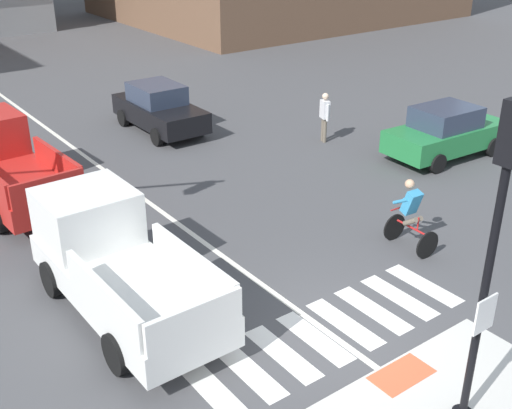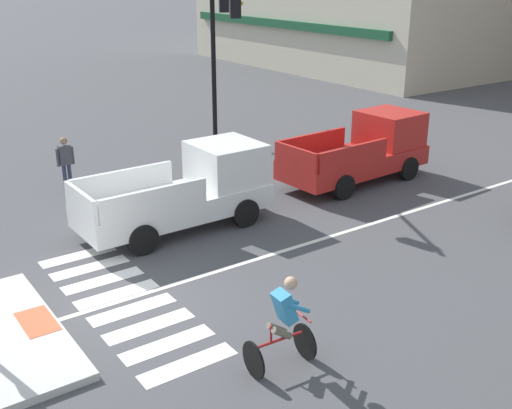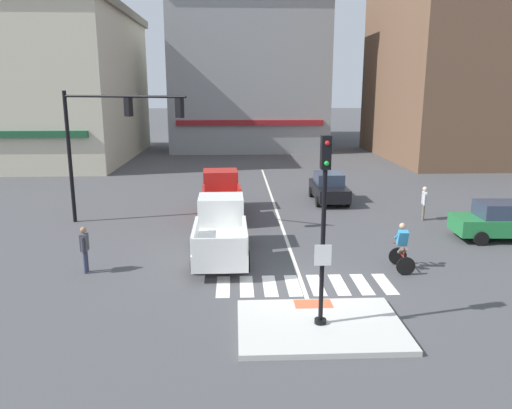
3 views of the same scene
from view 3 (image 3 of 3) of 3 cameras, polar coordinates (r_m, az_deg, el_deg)
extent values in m
plane|color=#474749|center=(16.17, 5.82, -9.74)|extent=(300.00, 300.00, 0.00)
cube|color=beige|center=(13.77, 7.44, -13.74)|extent=(4.43, 3.14, 0.15)
cube|color=#DB5B38|center=(14.82, 6.63, -11.34)|extent=(1.10, 0.60, 0.01)
cylinder|color=black|center=(13.71, 7.45, -13.24)|extent=(0.32, 0.32, 0.12)
cylinder|color=black|center=(12.92, 7.73, -4.88)|extent=(0.12, 0.12, 4.07)
cube|color=white|center=(12.91, 7.76, -5.84)|extent=(0.44, 0.03, 0.56)
cube|color=black|center=(12.38, 8.09, 5.99)|extent=(0.24, 0.28, 0.84)
sphere|color=red|center=(12.19, 8.26, 7.06)|extent=(0.12, 0.12, 0.12)
sphere|color=green|center=(12.26, 8.18, 4.74)|extent=(0.12, 0.12, 0.12)
cube|color=silver|center=(16.33, -3.82, -9.45)|extent=(0.44, 1.80, 0.01)
cube|color=silver|center=(16.33, -1.10, -9.43)|extent=(0.44, 1.80, 0.01)
cube|color=silver|center=(16.36, 1.61, -9.38)|extent=(0.44, 1.80, 0.01)
cube|color=silver|center=(16.43, 4.31, -9.31)|extent=(0.44, 1.80, 0.01)
cube|color=silver|center=(16.54, 6.97, -9.22)|extent=(0.44, 1.80, 0.01)
cube|color=silver|center=(16.68, 9.60, -9.12)|extent=(0.44, 1.80, 0.01)
cube|color=silver|center=(16.85, 12.17, -9.00)|extent=(0.44, 1.80, 0.01)
cube|color=silver|center=(17.05, 14.69, -8.86)|extent=(0.44, 1.80, 0.01)
cube|color=silver|center=(25.60, 2.47, -0.98)|extent=(0.14, 28.00, 0.01)
cylinder|color=black|center=(24.91, -20.75, 5.05)|extent=(0.18, 0.18, 6.22)
cylinder|color=black|center=(22.61, -15.28, 11.97)|extent=(5.86, 2.84, 0.11)
cube|color=black|center=(22.43, -14.55, 10.86)|extent=(0.36, 0.38, 0.80)
sphere|color=gold|center=(22.56, -14.29, 10.89)|extent=(0.12, 0.12, 0.12)
cube|color=black|center=(20.98, -8.84, 10.98)|extent=(0.36, 0.38, 0.80)
sphere|color=gold|center=(21.13, -8.60, 11.00)|extent=(0.12, 0.12, 0.12)
cube|color=gray|center=(58.75, -1.06, 14.33)|extent=(15.71, 21.69, 14.77)
cube|color=#525455|center=(59.40, -1.10, 21.81)|extent=(16.18, 22.34, 0.70)
cube|color=maroon|center=(47.86, -0.70, 9.44)|extent=(14.14, 0.30, 0.50)
cube|color=brown|center=(51.44, 26.77, 14.55)|extent=(21.08, 17.87, 17.34)
cube|color=beige|center=(50.37, -26.92, 11.85)|extent=(21.74, 19.70, 12.55)
cube|color=#237A3D|center=(23.46, 26.68, -2.12)|extent=(4.18, 1.90, 0.70)
cube|color=#2D384C|center=(23.24, 26.52, -0.53)|extent=(1.97, 1.57, 0.64)
cylinder|color=black|center=(23.75, 22.97, -2.45)|extent=(0.61, 0.21, 0.60)
cylinder|color=black|center=(22.28, 24.58, -3.59)|extent=(0.61, 0.21, 0.60)
cube|color=black|center=(28.35, 8.43, 1.63)|extent=(1.72, 4.11, 0.70)
cube|color=#2D384C|center=(28.37, 8.42, 3.02)|extent=(1.49, 1.91, 0.64)
cylinder|color=black|center=(27.38, 10.61, 0.38)|extent=(0.18, 0.60, 0.60)
cylinder|color=black|center=(27.06, 7.17, 0.35)|extent=(0.18, 0.60, 0.60)
cylinder|color=black|center=(29.81, 9.54, 1.47)|extent=(0.18, 0.60, 0.60)
cylinder|color=black|center=(29.51, 6.37, 1.46)|extent=(0.18, 0.60, 0.60)
cube|color=white|center=(18.67, -4.10, -4.29)|extent=(1.96, 5.12, 0.60)
cube|color=white|center=(19.98, -4.07, -0.58)|extent=(1.82, 1.72, 1.10)
cube|color=#2D384C|center=(20.77, -4.04, 0.18)|extent=(1.62, 0.10, 0.60)
cube|color=white|center=(17.56, -7.09, -3.46)|extent=(0.15, 2.81, 0.60)
cube|color=white|center=(17.52, -1.26, -3.39)|extent=(0.15, 2.81, 0.60)
cube|color=white|center=(16.10, -4.26, -4.94)|extent=(1.80, 0.12, 0.60)
cylinder|color=black|center=(20.30, -6.60, -3.78)|extent=(0.25, 0.76, 0.76)
cylinder|color=black|center=(20.27, -1.44, -3.72)|extent=(0.25, 0.76, 0.76)
cylinder|color=black|center=(17.48, -7.16, -6.65)|extent=(0.25, 0.76, 0.76)
cylinder|color=black|center=(17.44, -1.13, -6.59)|extent=(0.25, 0.76, 0.76)
cube|color=red|center=(24.93, -4.01, 0.20)|extent=(2.16, 5.19, 0.60)
cube|color=red|center=(26.32, -4.14, 2.79)|extent=(1.88, 1.79, 1.10)
cube|color=#2D384C|center=(27.12, -4.18, 3.28)|extent=(1.62, 0.16, 0.60)
cube|color=red|center=(23.80, -6.11, 1.01)|extent=(0.26, 2.81, 0.60)
cube|color=red|center=(23.84, -1.83, 1.10)|extent=(0.26, 2.81, 0.60)
cube|color=red|center=(22.36, -3.86, 0.26)|extent=(1.80, 0.19, 0.60)
cylinder|color=black|center=(26.53, -6.06, 0.30)|extent=(0.28, 0.77, 0.76)
cylinder|color=black|center=(26.57, -2.13, 0.39)|extent=(0.28, 0.77, 0.76)
cylinder|color=black|center=(23.63, -6.12, -1.32)|extent=(0.28, 0.77, 0.76)
cylinder|color=black|center=(23.68, -1.70, -1.22)|extent=(0.28, 0.77, 0.76)
cylinder|color=black|center=(18.83, 16.08, -5.77)|extent=(0.66, 0.08, 0.66)
cylinder|color=black|center=(17.88, 16.95, -6.85)|extent=(0.66, 0.08, 0.66)
cylinder|color=#B21E1E|center=(18.28, 16.55, -5.64)|extent=(0.10, 0.89, 0.05)
cylinder|color=#B21E1E|center=(18.06, 16.74, -5.29)|extent=(0.04, 0.04, 0.30)
cylinder|color=#B21E1E|center=(18.62, 16.23, -4.30)|extent=(0.44, 0.06, 0.04)
cylinder|color=#6B6051|center=(18.18, 16.36, -5.13)|extent=(0.14, 0.40, 0.33)
cylinder|color=#6B6051|center=(18.23, 16.84, -5.12)|extent=(0.14, 0.40, 0.33)
cube|color=#338CBF|center=(18.17, 16.61, -3.74)|extent=(0.36, 0.40, 0.60)
sphere|color=tan|center=(18.17, 16.59, -2.39)|extent=(0.22, 0.22, 0.22)
cylinder|color=#338CBF|center=(18.29, 15.98, -3.58)|extent=(0.11, 0.46, 0.31)
cylinder|color=#338CBF|center=(18.38, 16.94, -3.57)|extent=(0.11, 0.46, 0.31)
cylinder|color=#2D334C|center=(18.25, -19.16, -6.34)|extent=(0.12, 0.12, 0.82)
cylinder|color=#2D334C|center=(18.39, -19.03, -6.17)|extent=(0.12, 0.12, 0.82)
cube|color=#3F3F47|center=(18.10, -19.26, -4.13)|extent=(0.23, 0.36, 0.60)
cylinder|color=#3F3F47|center=(17.91, -19.44, -4.50)|extent=(0.09, 0.09, 0.56)
cylinder|color=#3F3F47|center=(18.33, -19.06, -4.07)|extent=(0.09, 0.09, 0.56)
sphere|color=#936B4C|center=(17.98, -19.37, -2.79)|extent=(0.22, 0.22, 0.22)
cylinder|color=#6B6051|center=(25.41, 18.80, -0.86)|extent=(0.12, 0.12, 0.82)
cylinder|color=#6B6051|center=(25.56, 18.77, -0.77)|extent=(0.12, 0.12, 0.82)
cube|color=silver|center=(25.33, 18.90, 0.74)|extent=(0.32, 0.41, 0.60)
cylinder|color=silver|center=(25.12, 18.93, 0.52)|extent=(0.09, 0.09, 0.56)
cylinder|color=silver|center=(25.57, 18.86, 0.74)|extent=(0.09, 0.09, 0.56)
sphere|color=beige|center=(25.25, 18.98, 1.72)|extent=(0.22, 0.22, 0.22)
camera|label=1|loc=(9.29, -35.08, 17.48)|focal=44.97mm
camera|label=2|loc=(16.94, 48.87, 9.25)|focal=43.79mm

